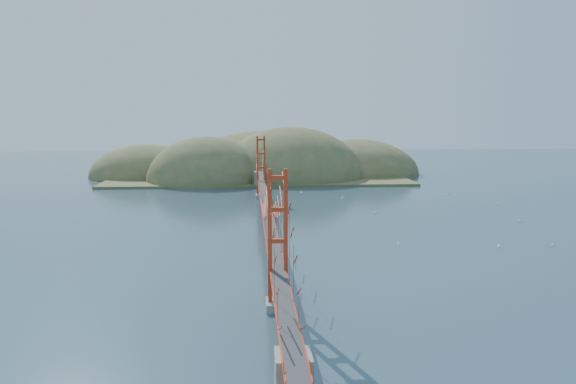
{
  "coord_description": "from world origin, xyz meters",
  "views": [
    {
      "loc": [
        -2.31,
        -74.64,
        16.3
      ],
      "look_at": [
        2.96,
        0.0,
        5.46
      ],
      "focal_mm": 35.0,
      "sensor_mm": 36.0,
      "label": 1
    }
  ],
  "objects": [
    {
      "name": "ground",
      "position": [
        0.0,
        0.0,
        0.0
      ],
      "size": [
        320.0,
        320.0,
        0.0
      ],
      "primitive_type": "plane",
      "color": "#2E4C5D",
      "rests_on": "ground"
    },
    {
      "name": "sailboat_0",
      "position": [
        27.91,
        -10.26,
        0.15
      ],
      "size": [
        0.52,
        0.62,
        0.71
      ],
      "color": "white",
      "rests_on": "ground"
    },
    {
      "name": "sailboat_5",
      "position": [
        38.01,
        4.9,
        0.14
      ],
      "size": [
        0.58,
        0.58,
        0.63
      ],
      "color": "white",
      "rests_on": "ground"
    },
    {
      "name": "sailboat_3",
      "position": [
        15.3,
        28.91,
        0.15
      ],
      "size": [
        0.66,
        0.66,
        0.69
      ],
      "color": "white",
      "rests_on": "ground"
    },
    {
      "name": "bridge",
      "position": [
        0.0,
        0.18,
        7.01
      ],
      "size": [
        2.2,
        94.4,
        12.0
      ],
      "color": "gray",
      "rests_on": "ground"
    },
    {
      "name": "sailboat_17",
      "position": [
        37.45,
        32.86,
        0.15
      ],
      "size": [
        0.61,
        0.6,
        0.69
      ],
      "color": "white",
      "rests_on": "ground"
    },
    {
      "name": "sailboat_4",
      "position": [
        31.24,
        23.48,
        0.14
      ],
      "size": [
        0.57,
        0.57,
        0.63
      ],
      "color": "white",
      "rests_on": "ground"
    },
    {
      "name": "sailboat_15",
      "position": [
        36.22,
        31.99,
        0.16
      ],
      "size": [
        0.51,
        0.63,
        0.74
      ],
      "color": "white",
      "rests_on": "ground"
    },
    {
      "name": "sailboat_14",
      "position": [
        16.1,
        -8.02,
        0.14
      ],
      "size": [
        0.44,
        0.52,
        0.6
      ],
      "color": "white",
      "rests_on": "ground"
    },
    {
      "name": "sailboat_12",
      "position": [
        8.23,
        36.63,
        0.14
      ],
      "size": [
        0.56,
        0.56,
        0.62
      ],
      "color": "white",
      "rests_on": "ground"
    },
    {
      "name": "sailboat_8",
      "position": [
        41.23,
        19.52,
        0.14
      ],
      "size": [
        0.6,
        0.6,
        0.63
      ],
      "color": "white",
      "rests_on": "ground"
    },
    {
      "name": "sailboat_13",
      "position": [
        34.57,
        -10.31,
        0.14
      ],
      "size": [
        0.54,
        0.54,
        0.58
      ],
      "color": "white",
      "rests_on": "ground"
    },
    {
      "name": "far_headlands",
      "position": [
        2.21,
        68.52,
        0.0
      ],
      "size": [
        84.0,
        58.0,
        25.0
      ],
      "color": "olive",
      "rests_on": "ground"
    },
    {
      "name": "sailboat_1",
      "position": [
        18.04,
        13.12,
        0.15
      ],
      "size": [
        0.67,
        0.67,
        0.7
      ],
      "color": "white",
      "rests_on": "ground"
    },
    {
      "name": "sailboat_7",
      "position": [
        25.01,
        22.77,
        0.14
      ],
      "size": [
        0.55,
        0.46,
        0.63
      ],
      "color": "white",
      "rests_on": "ground"
    }
  ]
}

